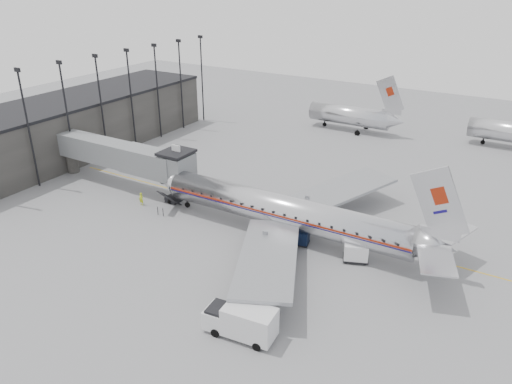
# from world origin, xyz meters

# --- Properties ---
(ground) EXTENTS (160.00, 160.00, 0.00)m
(ground) POSITION_xyz_m (0.00, 0.00, 0.00)
(ground) COLOR slate
(ground) RESTS_ON ground
(terminal) EXTENTS (12.00, 46.00, 8.00)m
(terminal) POSITION_xyz_m (-34.00, 10.00, 4.00)
(terminal) COLOR #34322F
(terminal) RESTS_ON ground
(apron_line) EXTENTS (60.00, 0.15, 0.01)m
(apron_line) POSITION_xyz_m (3.00, 6.00, 0.01)
(apron_line) COLOR gold
(apron_line) RESTS_ON ground
(jet_bridge) EXTENTS (21.00, 6.20, 7.10)m
(jet_bridge) POSITION_xyz_m (-16.66, 3.67, 4.18)
(jet_bridge) COLOR slate
(jet_bridge) RESTS_ON ground
(floodlight_masts) EXTENTS (0.90, 42.25, 15.25)m
(floodlight_masts) POSITION_xyz_m (-27.50, 13.00, 8.36)
(floodlight_masts) COLOR black
(floodlight_masts) RESTS_ON ground
(distant_aircraft_near) EXTENTS (16.39, 3.20, 10.26)m
(distant_aircraft_near) POSITION_xyz_m (-1.79, 42.00, 2.73)
(distant_aircraft_near) COLOR silver
(distant_aircraft_near) RESTS_ON ground
(airliner) EXTENTS (34.57, 32.05, 10.94)m
(airliner) POSITION_xyz_m (6.69, 3.01, 2.75)
(airliner) COLOR silver
(airliner) RESTS_ON ground
(service_van) EXTENTS (5.85, 2.72, 2.67)m
(service_van) POSITION_xyz_m (10.79, -12.88, 1.40)
(service_van) COLOR silver
(service_van) RESTS_ON ground
(baggage_cart_navy) EXTENTS (2.24, 1.90, 1.54)m
(baggage_cart_navy) POSITION_xyz_m (8.41, 2.00, 0.82)
(baggage_cart_navy) COLOR black
(baggage_cart_navy) RESTS_ON ground
(baggage_cart_white) EXTENTS (2.88, 2.56, 1.87)m
(baggage_cart_white) POSITION_xyz_m (14.50, 2.00, 0.99)
(baggage_cart_white) COLOR white
(baggage_cart_white) RESTS_ON ground
(ramp_worker) EXTENTS (0.59, 0.40, 1.57)m
(ramp_worker) POSITION_xyz_m (-12.00, 0.56, 0.79)
(ramp_worker) COLOR #BED318
(ramp_worker) RESTS_ON ground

